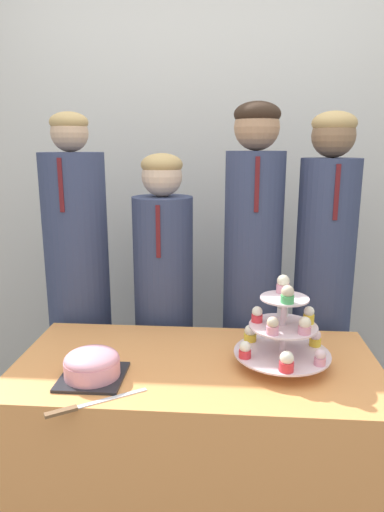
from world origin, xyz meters
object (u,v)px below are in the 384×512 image
object	(u,v)px
student_0	(80,303)
round_cake	(92,364)
student_2	(251,298)
student_3	(322,306)
student_1	(164,320)
cupcake_stand	(283,331)
cake_knife	(80,407)

from	to	relation	value
student_0	round_cake	bearing A→B (deg)	-68.83
student_2	student_3	xyz separation A→B (m)	(0.31, -0.00, -0.03)
round_cake	student_1	bearing A→B (deg)	77.31
student_0	cupcake_stand	bearing A→B (deg)	-30.26
student_0	student_3	distance (m)	1.11
cupcake_stand	student_2	bearing A→B (deg)	98.77
student_0	student_2	distance (m)	0.80
cake_knife	student_1	world-z (taller)	student_1
cake_knife	student_2	xyz separation A→B (m)	(0.53, 0.82, 0.07)
cupcake_stand	student_2	distance (m)	0.52
cupcake_stand	student_0	xyz separation A→B (m)	(-0.87, 0.51, -0.10)
student_0	cake_knife	bearing A→B (deg)	-72.10
cake_knife	student_0	size ratio (longest dim) A/B	0.16
round_cake	student_0	xyz separation A→B (m)	(-0.25, 0.65, -0.03)
student_1	student_3	bearing A→B (deg)	0.00
student_1	cake_knife	bearing A→B (deg)	-99.21
cupcake_stand	cake_knife	bearing A→B (deg)	-153.34
round_cake	cake_knife	bearing A→B (deg)	-85.54
cake_knife	cupcake_stand	world-z (taller)	cupcake_stand
cake_knife	student_0	distance (m)	0.86
student_1	student_0	bearing A→B (deg)	180.00
round_cake	student_1	world-z (taller)	student_1
student_0	student_1	size ratio (longest dim) A/B	1.12
student_1	student_2	xyz separation A→B (m)	(0.40, 0.00, 0.12)
cake_knife	cupcake_stand	distance (m)	0.69
cake_knife	student_3	world-z (taller)	student_3
student_0	student_2	size ratio (longest dim) A/B	0.98
student_2	student_3	bearing A→B (deg)	-0.00
student_1	student_3	xyz separation A→B (m)	(0.71, 0.00, 0.09)
student_2	cupcake_stand	bearing A→B (deg)	-81.23
cake_knife	student_1	xyz separation A→B (m)	(0.13, 0.82, -0.05)
student_2	student_3	distance (m)	0.31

